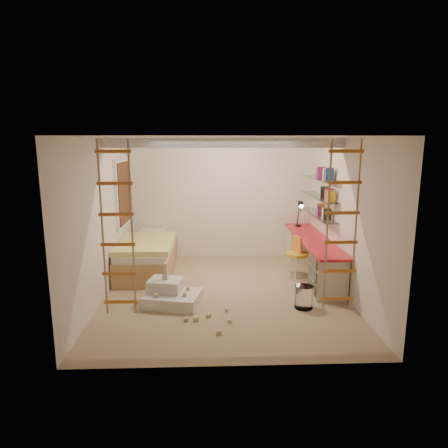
{
  "coord_description": "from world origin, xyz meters",
  "views": [
    {
      "loc": [
        -0.26,
        -6.42,
        2.54
      ],
      "look_at": [
        0.0,
        0.3,
        1.15
      ],
      "focal_mm": 32.0,
      "sensor_mm": 36.0,
      "label": 1
    }
  ],
  "objects_px": {
    "bed": "(147,256)",
    "play_platform": "(171,295)",
    "desk": "(312,256)",
    "swivel_chair": "(297,263)"
  },
  "relations": [
    {
      "from": "desk",
      "to": "play_platform",
      "type": "height_order",
      "value": "desk"
    },
    {
      "from": "desk",
      "to": "bed",
      "type": "xyz_separation_m",
      "value": [
        -3.2,
        0.36,
        -0.07
      ]
    },
    {
      "from": "play_platform",
      "to": "bed",
      "type": "bearing_deg",
      "value": 110.46
    },
    {
      "from": "bed",
      "to": "play_platform",
      "type": "distance_m",
      "value": 1.74
    },
    {
      "from": "bed",
      "to": "play_platform",
      "type": "relative_size",
      "value": 2.06
    },
    {
      "from": "desk",
      "to": "swivel_chair",
      "type": "relative_size",
      "value": 3.53
    },
    {
      "from": "play_platform",
      "to": "desk",
      "type": "bearing_deg",
      "value": 25.8
    },
    {
      "from": "desk",
      "to": "bed",
      "type": "distance_m",
      "value": 3.22
    },
    {
      "from": "bed",
      "to": "play_platform",
      "type": "bearing_deg",
      "value": -69.54
    },
    {
      "from": "bed",
      "to": "play_platform",
      "type": "xyz_separation_m",
      "value": [
        0.6,
        -1.62,
        -0.18
      ]
    }
  ]
}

